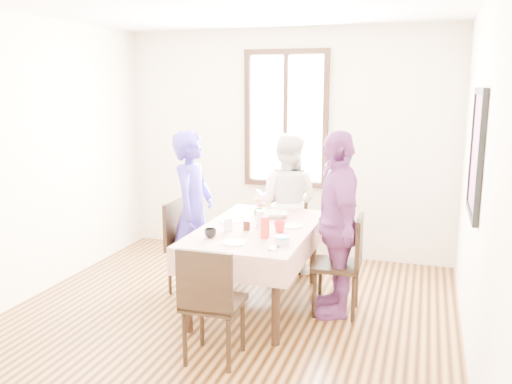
# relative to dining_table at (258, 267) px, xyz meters

# --- Properties ---
(ground) EXTENTS (4.50, 4.50, 0.00)m
(ground) POSITION_rel_dining_table_xyz_m (-0.17, -0.58, -0.38)
(ground) COLOR black
(ground) RESTS_ON ground
(back_wall) EXTENTS (4.00, 0.00, 4.00)m
(back_wall) POSITION_rel_dining_table_xyz_m (-0.17, 1.67, 0.98)
(back_wall) COLOR beige
(back_wall) RESTS_ON ground
(right_wall) EXTENTS (0.00, 4.50, 4.50)m
(right_wall) POSITION_rel_dining_table_xyz_m (1.83, -0.58, 0.98)
(right_wall) COLOR beige
(right_wall) RESTS_ON ground
(window_frame) EXTENTS (1.02, 0.06, 1.62)m
(window_frame) POSITION_rel_dining_table_xyz_m (-0.17, 1.65, 1.27)
(window_frame) COLOR black
(window_frame) RESTS_ON back_wall
(window_pane) EXTENTS (0.90, 0.02, 1.50)m
(window_pane) POSITION_rel_dining_table_xyz_m (-0.17, 1.66, 1.27)
(window_pane) COLOR white
(window_pane) RESTS_ON back_wall
(art_poster) EXTENTS (0.04, 0.76, 0.96)m
(art_poster) POSITION_rel_dining_table_xyz_m (1.81, -0.28, 1.18)
(art_poster) COLOR red
(art_poster) RESTS_ON right_wall
(dining_table) EXTENTS (0.88, 1.56, 0.75)m
(dining_table) POSITION_rel_dining_table_xyz_m (0.00, 0.00, 0.00)
(dining_table) COLOR black
(dining_table) RESTS_ON ground
(tablecloth) EXTENTS (1.00, 1.68, 0.01)m
(tablecloth) POSITION_rel_dining_table_xyz_m (0.00, 0.00, 0.38)
(tablecloth) COLOR #530C01
(tablecloth) RESTS_ON dining_table
(chair_left) EXTENTS (0.43, 0.43, 0.91)m
(chair_left) POSITION_rel_dining_table_xyz_m (-0.73, 0.15, 0.08)
(chair_left) COLOR black
(chair_left) RESTS_ON ground
(chair_right) EXTENTS (0.44, 0.44, 0.91)m
(chair_right) POSITION_rel_dining_table_xyz_m (0.73, 0.05, 0.08)
(chair_right) COLOR black
(chair_right) RESTS_ON ground
(chair_far) EXTENTS (0.46, 0.46, 0.91)m
(chair_far) POSITION_rel_dining_table_xyz_m (0.00, 1.08, 0.08)
(chair_far) COLOR black
(chair_far) RESTS_ON ground
(chair_near) EXTENTS (0.43, 0.43, 0.91)m
(chair_near) POSITION_rel_dining_table_xyz_m (0.00, -1.08, 0.08)
(chair_near) COLOR black
(chair_near) RESTS_ON ground
(person_left) EXTENTS (0.41, 0.61, 1.62)m
(person_left) POSITION_rel_dining_table_xyz_m (-0.72, 0.15, 0.43)
(person_left) COLOR #382B97
(person_left) RESTS_ON ground
(person_far) EXTENTS (0.77, 0.61, 1.54)m
(person_far) POSITION_rel_dining_table_xyz_m (0.00, 1.06, 0.39)
(person_far) COLOR white
(person_far) RESTS_ON ground
(person_right) EXTENTS (0.72, 1.06, 1.67)m
(person_right) POSITION_rel_dining_table_xyz_m (0.72, 0.05, 0.46)
(person_right) COLOR #703370
(person_right) RESTS_ON ground
(mug_black) EXTENTS (0.12, 0.12, 0.08)m
(mug_black) POSITION_rel_dining_table_xyz_m (-0.28, -0.47, 0.43)
(mug_black) COLOR black
(mug_black) RESTS_ON tablecloth
(mug_flag) EXTENTS (0.15, 0.15, 0.10)m
(mug_flag) POSITION_rel_dining_table_xyz_m (0.24, -0.12, 0.44)
(mug_flag) COLOR red
(mug_flag) RESTS_ON tablecloth
(mug_green) EXTENTS (0.13, 0.13, 0.08)m
(mug_green) POSITION_rel_dining_table_xyz_m (-0.11, 0.37, 0.43)
(mug_green) COLOR #0C7226
(mug_green) RESTS_ON tablecloth
(serving_bowl) EXTENTS (0.28, 0.28, 0.05)m
(serving_bowl) POSITION_rel_dining_table_xyz_m (0.07, 0.40, 0.41)
(serving_bowl) COLOR white
(serving_bowl) RESTS_ON tablecloth
(juice_carton) EXTENTS (0.06, 0.06, 0.19)m
(juice_carton) POSITION_rel_dining_table_xyz_m (0.17, -0.33, 0.48)
(juice_carton) COLOR red
(juice_carton) RESTS_ON tablecloth
(butter_tub) EXTENTS (0.11, 0.11, 0.05)m
(butter_tub) POSITION_rel_dining_table_xyz_m (0.36, -0.45, 0.41)
(butter_tub) COLOR white
(butter_tub) RESTS_ON tablecloth
(jam_jar) EXTENTS (0.06, 0.06, 0.09)m
(jam_jar) POSITION_rel_dining_table_xyz_m (-0.06, -0.14, 0.43)
(jam_jar) COLOR black
(jam_jar) RESTS_ON tablecloth
(drinking_glass) EXTENTS (0.08, 0.08, 0.11)m
(drinking_glass) POSITION_rel_dining_table_xyz_m (-0.21, -0.21, 0.44)
(drinking_glass) COLOR silver
(drinking_glass) RESTS_ON tablecloth
(smartphone) EXTENTS (0.06, 0.13, 0.01)m
(smartphone) POSITION_rel_dining_table_xyz_m (0.33, -0.60, 0.39)
(smartphone) COLOR black
(smartphone) RESTS_ON tablecloth
(flower_vase) EXTENTS (0.08, 0.08, 0.15)m
(flower_vase) POSITION_rel_dining_table_xyz_m (0.02, 0.01, 0.46)
(flower_vase) COLOR silver
(flower_vase) RESTS_ON tablecloth
(plate_left) EXTENTS (0.20, 0.20, 0.01)m
(plate_left) POSITION_rel_dining_table_xyz_m (-0.31, 0.09, 0.39)
(plate_left) COLOR white
(plate_left) RESTS_ON tablecloth
(plate_right) EXTENTS (0.20, 0.20, 0.01)m
(plate_right) POSITION_rel_dining_table_xyz_m (0.30, 0.10, 0.39)
(plate_right) COLOR white
(plate_right) RESTS_ON tablecloth
(plate_far) EXTENTS (0.20, 0.20, 0.01)m
(plate_far) POSITION_rel_dining_table_xyz_m (0.01, 0.59, 0.39)
(plate_far) COLOR white
(plate_far) RESTS_ON tablecloth
(plate_near) EXTENTS (0.20, 0.20, 0.01)m
(plate_near) POSITION_rel_dining_table_xyz_m (-0.02, -0.56, 0.39)
(plate_near) COLOR white
(plate_near) RESTS_ON tablecloth
(butter_lid) EXTENTS (0.12, 0.12, 0.01)m
(butter_lid) POSITION_rel_dining_table_xyz_m (0.36, -0.45, 0.45)
(butter_lid) COLOR blue
(butter_lid) RESTS_ON butter_tub
(flower_bunch) EXTENTS (0.09, 0.09, 0.10)m
(flower_bunch) POSITION_rel_dining_table_xyz_m (0.02, 0.01, 0.59)
(flower_bunch) COLOR yellow
(flower_bunch) RESTS_ON flower_vase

